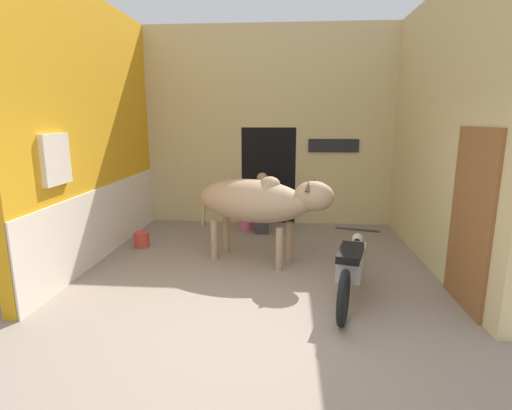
# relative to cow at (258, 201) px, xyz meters

# --- Properties ---
(ground_plane) EXTENTS (30.00, 30.00, 0.00)m
(ground_plane) POSITION_rel_cow_xyz_m (0.03, -2.09, -0.96)
(ground_plane) COLOR gray
(wall_left_shopfront) EXTENTS (0.25, 4.50, 4.02)m
(wall_left_shopfront) POSITION_rel_cow_xyz_m (-2.59, 0.14, 0.98)
(wall_left_shopfront) COLOR orange
(wall_left_shopfront) RESTS_ON ground_plane
(wall_back_with_doorway) EXTENTS (5.07, 0.93, 4.02)m
(wall_back_with_doorway) POSITION_rel_cow_xyz_m (0.03, 2.63, 0.74)
(wall_back_with_doorway) COLOR #D1BC84
(wall_back_with_doorway) RESTS_ON ground_plane
(wall_right_with_door) EXTENTS (0.22, 4.50, 4.02)m
(wall_right_with_door) POSITION_rel_cow_xyz_m (2.65, 0.11, 1.02)
(wall_right_with_door) COLOR #D1BC84
(wall_right_with_door) RESTS_ON ground_plane
(cow) EXTENTS (2.23, 1.30, 1.37)m
(cow) POSITION_rel_cow_xyz_m (0.00, 0.00, 0.00)
(cow) COLOR tan
(cow) RESTS_ON ground_plane
(motorcycle_near) EXTENTS (0.74, 2.02, 0.74)m
(motorcycle_near) POSITION_rel_cow_xyz_m (1.24, -1.18, -0.54)
(motorcycle_near) COLOR black
(motorcycle_near) RESTS_ON ground_plane
(shopkeeper_seated) EXTENTS (0.38, 0.34, 1.17)m
(shopkeeper_seated) POSITION_rel_cow_xyz_m (-0.05, 1.67, -0.35)
(shopkeeper_seated) COLOR #3D3842
(shopkeeper_seated) RESTS_ON ground_plane
(plastic_stool) EXTENTS (0.37, 0.37, 0.40)m
(plastic_stool) POSITION_rel_cow_xyz_m (-0.37, 1.83, -0.75)
(plastic_stool) COLOR #DB6093
(plastic_stool) RESTS_ON ground_plane
(bucket) EXTENTS (0.26, 0.26, 0.26)m
(bucket) POSITION_rel_cow_xyz_m (-2.08, 0.58, -0.83)
(bucket) COLOR #C63D33
(bucket) RESTS_ON ground_plane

